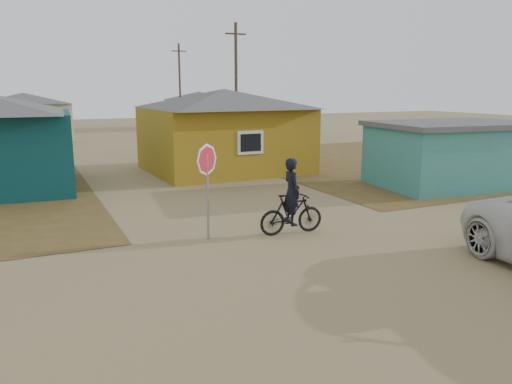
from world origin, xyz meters
The scene contains 10 objects.
ground centered at (0.00, 0.00, 0.00)m, with size 120.00×120.00×0.00m, color olive.
grass_ne centered at (14.00, 13.00, 0.01)m, with size 20.00×18.00×0.00m, color brown.
house_yellow centered at (2.50, 14.00, 2.00)m, with size 7.72×6.76×3.90m.
shed_turquoise centered at (9.50, 6.50, 1.31)m, with size 6.71×4.93×2.60m.
house_pale_west centered at (-6.00, 34.00, 1.86)m, with size 7.04×6.15×3.60m.
house_beige_east centered at (10.00, 40.00, 1.86)m, with size 6.95×6.05×3.60m.
utility_pole_near centered at (6.50, 22.00, 4.14)m, with size 1.40×0.20×8.00m.
utility_pole_far centered at (7.50, 38.00, 4.14)m, with size 1.40×0.20×8.00m.
stop_sign centered at (-2.05, 3.67, 1.86)m, with size 0.82×0.21×2.54m.
cyclist centered at (0.18, 3.15, 0.76)m, with size 1.88×0.69×2.10m.
Camera 1 is at (-6.29, -8.39, 3.92)m, focal length 35.00 mm.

